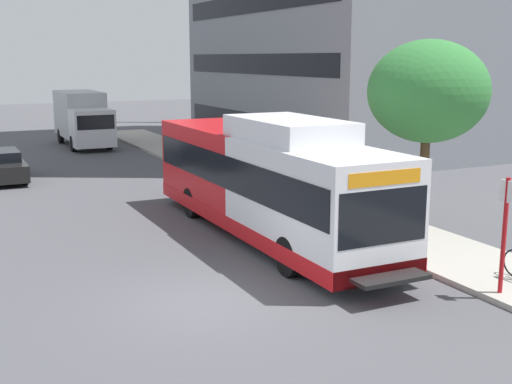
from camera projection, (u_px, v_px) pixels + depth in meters
ground_plane at (118, 222)px, 21.58m from camera, size 120.00×120.00×0.00m
sidewalk_curb at (332, 211)px, 22.80m from camera, size 3.00×56.00×0.14m
transit_bus at (266, 181)px, 19.45m from camera, size 2.58×12.25×3.65m
bus_stop_sign_pole at (505, 227)px, 14.36m from camera, size 0.10×0.36×2.60m
street_tree_near_stop at (428, 92)px, 19.08m from camera, size 3.50×3.50×5.66m
parked_car_far_lane at (1, 166)px, 28.63m from camera, size 1.80×4.50×1.33m
box_truck_background at (82, 117)px, 39.70m from camera, size 2.32×7.01×3.25m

